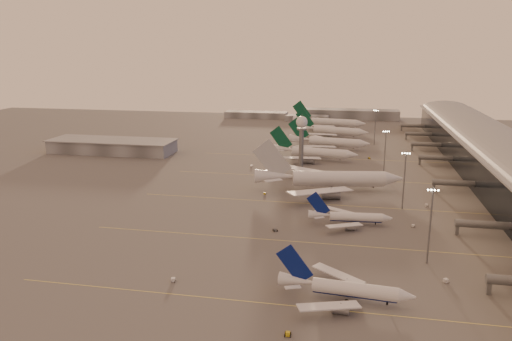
# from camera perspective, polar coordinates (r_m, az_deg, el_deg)

# --- Properties ---
(ground) EXTENTS (700.00, 700.00, 0.00)m
(ground) POSITION_cam_1_polar(r_m,az_deg,el_deg) (170.93, -0.93, -8.98)
(ground) COLOR #565353
(ground) RESTS_ON ground
(taxiway_markings) EXTENTS (180.00, 185.25, 0.02)m
(taxiway_markings) POSITION_cam_1_polar(r_m,az_deg,el_deg) (220.24, 9.83, -3.88)
(taxiway_markings) COLOR #F2DD55
(taxiway_markings) RESTS_ON ground
(terminal) EXTENTS (57.00, 362.00, 23.04)m
(terminal) POSITION_cam_1_polar(r_m,az_deg,el_deg) (280.06, 26.37, 0.90)
(terminal) COLOR black
(terminal) RESTS_ON ground
(hangar) EXTENTS (82.00, 27.00, 8.50)m
(hangar) POSITION_cam_1_polar(r_m,az_deg,el_deg) (337.25, -16.09, 2.72)
(hangar) COLOR #5A5C61
(hangar) RESTS_ON ground
(radar_tower) EXTENTS (6.40, 6.40, 31.10)m
(radar_tower) POSITION_cam_1_polar(r_m,az_deg,el_deg) (279.15, 5.23, 4.45)
(radar_tower) COLOR slate
(radar_tower) RESTS_ON ground
(mast_a) EXTENTS (3.60, 0.56, 25.00)m
(mast_a) POSITION_cam_1_polar(r_m,az_deg,el_deg) (164.61, 19.30, -5.59)
(mast_a) COLOR slate
(mast_a) RESTS_ON ground
(mast_b) EXTENTS (3.60, 0.56, 25.00)m
(mast_b) POSITION_cam_1_polar(r_m,az_deg,el_deg) (216.61, 16.59, -0.78)
(mast_b) COLOR slate
(mast_b) RESTS_ON ground
(mast_c) EXTENTS (3.60, 0.56, 25.00)m
(mast_c) POSITION_cam_1_polar(r_m,az_deg,el_deg) (269.71, 14.52, 2.17)
(mast_c) COLOR slate
(mast_c) RESTS_ON ground
(mast_d) EXTENTS (3.60, 0.56, 25.00)m
(mast_d) POSITION_cam_1_polar(r_m,az_deg,el_deg) (358.18, 13.46, 5.04)
(mast_d) COLOR slate
(mast_d) RESTS_ON ground
(distant_horizon) EXTENTS (165.00, 37.50, 9.00)m
(distant_horizon) POSITION_cam_1_polar(r_m,az_deg,el_deg) (484.15, 7.49, 6.34)
(distant_horizon) COLOR #5A5C61
(distant_horizon) RESTS_ON ground
(narrowbody_near) EXTENTS (37.37, 29.73, 14.60)m
(narrowbody_near) POSITION_cam_1_polar(r_m,az_deg,el_deg) (139.63, 10.12, -13.38)
(narrowbody_near) COLOR silver
(narrowbody_near) RESTS_ON ground
(narrowbody_mid) EXTENTS (32.82, 26.12, 12.82)m
(narrowbody_mid) POSITION_cam_1_polar(r_m,az_deg,el_deg) (195.83, 10.68, -5.39)
(narrowbody_mid) COLOR silver
(narrowbody_mid) RESTS_ON ground
(widebody_white) EXTENTS (70.81, 56.28, 25.08)m
(widebody_white) POSITION_cam_1_polar(r_m,az_deg,el_deg) (239.59, 8.35, -1.29)
(widebody_white) COLOR silver
(widebody_white) RESTS_ON ground
(greentail_a) EXTENTS (54.53, 43.75, 19.88)m
(greentail_a) POSITION_cam_1_polar(r_m,az_deg,el_deg) (304.29, 6.60, 1.85)
(greentail_a) COLOR silver
(greentail_a) RESTS_ON ground
(greentail_b) EXTENTS (55.65, 44.64, 20.30)m
(greentail_b) POSITION_cam_1_polar(r_m,az_deg,el_deg) (339.44, 8.33, 3.06)
(greentail_b) COLOR silver
(greentail_b) RESTS_ON ground
(greentail_c) EXTENTS (56.51, 45.12, 20.86)m
(greentail_c) POSITION_cam_1_polar(r_m,az_deg,el_deg) (385.35, 8.64, 4.35)
(greentail_c) COLOR silver
(greentail_c) RESTS_ON ground
(greentail_d) EXTENTS (62.20, 49.82, 22.75)m
(greentail_d) POSITION_cam_1_polar(r_m,az_deg,el_deg) (425.44, 8.33, 5.29)
(greentail_d) COLOR silver
(greentail_d) RESTS_ON ground
(gsv_truck_a) EXTENTS (6.53, 3.85, 2.49)m
(gsv_truck_a) POSITION_cam_1_polar(r_m,az_deg,el_deg) (150.25, -9.26, -12.00)
(gsv_truck_a) COLOR silver
(gsv_truck_a) RESTS_ON ground
(gsv_tug_near) EXTENTS (2.26, 3.61, 1.01)m
(gsv_tug_near) POSITION_cam_1_polar(r_m,az_deg,el_deg) (124.27, 3.66, -18.16)
(gsv_tug_near) COLOR gold
(gsv_tug_near) RESTS_ON ground
(gsv_catering_a) EXTENTS (6.27, 4.73, 4.71)m
(gsv_catering_a) POSITION_cam_1_polar(r_m,az_deg,el_deg) (157.51, 21.00, -11.10)
(gsv_catering_a) COLOR silver
(gsv_catering_a) RESTS_ON ground
(gsv_tug_mid) EXTENTS (3.61, 4.20, 1.03)m
(gsv_tug_mid) POSITION_cam_1_polar(r_m,az_deg,el_deg) (186.61, 2.21, -6.80)
(gsv_tug_mid) COLOR #545659
(gsv_tug_mid) RESTS_ON ground
(gsv_truck_b) EXTENTS (5.82, 3.56, 2.21)m
(gsv_truck_b) POSITION_cam_1_polar(r_m,az_deg,el_deg) (199.32, 17.65, -5.92)
(gsv_truck_b) COLOR silver
(gsv_truck_b) RESTS_ON ground
(gsv_truck_c) EXTENTS (4.97, 3.39, 1.89)m
(gsv_truck_c) POSITION_cam_1_polar(r_m,az_deg,el_deg) (231.81, 1.08, -2.52)
(gsv_truck_c) COLOR gold
(gsv_truck_c) RESTS_ON ground
(gsv_catering_b) EXTENTS (5.78, 4.05, 4.34)m
(gsv_catering_b) POSITION_cam_1_polar(r_m,az_deg,el_deg) (226.21, 18.98, -3.40)
(gsv_catering_b) COLOR silver
(gsv_catering_b) RESTS_ON ground
(gsv_tug_far) EXTENTS (3.17, 3.49, 0.86)m
(gsv_tug_far) POSITION_cam_1_polar(r_m,az_deg,el_deg) (259.01, 5.21, -0.94)
(gsv_tug_far) COLOR silver
(gsv_tug_far) RESTS_ON ground
(gsv_truck_d) EXTENTS (2.53, 6.21, 2.47)m
(gsv_truck_d) POSITION_cam_1_polar(r_m,az_deg,el_deg) (284.66, -0.52, 0.64)
(gsv_truck_d) COLOR silver
(gsv_truck_d) RESTS_ON ground
(gsv_tug_hangar) EXTENTS (3.41, 2.69, 0.85)m
(gsv_tug_hangar) POSITION_cam_1_polar(r_m,az_deg,el_deg) (313.86, 12.82, 1.39)
(gsv_tug_hangar) COLOR gold
(gsv_tug_hangar) RESTS_ON ground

